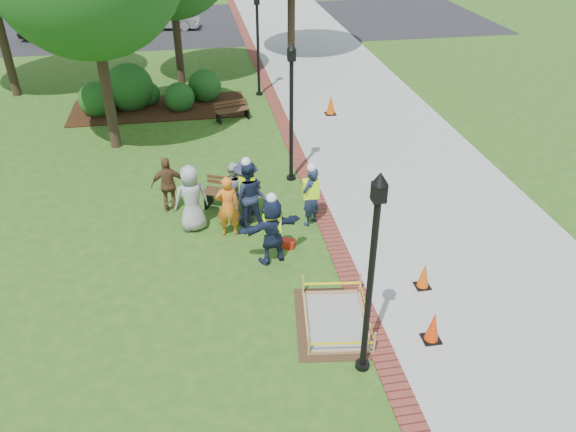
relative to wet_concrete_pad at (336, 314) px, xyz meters
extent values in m
plane|color=#285116|center=(-1.05, 1.66, -0.23)|extent=(100.00, 100.00, 0.00)
cube|color=#9E9E99|center=(3.95, 11.66, -0.22)|extent=(6.00, 60.00, 0.02)
cube|color=maroon|center=(0.70, 11.66, -0.22)|extent=(0.50, 60.00, 0.03)
cube|color=#381E0F|center=(-4.05, 13.66, -0.21)|extent=(7.00, 3.00, 0.05)
cube|color=black|center=(-1.05, 28.66, -0.23)|extent=(36.00, 12.00, 0.01)
cube|color=#47331E|center=(0.00, 0.00, -0.23)|extent=(1.99, 2.50, 0.01)
cube|color=gray|center=(0.00, 0.00, -0.21)|extent=(1.43, 1.94, 0.04)
cube|color=tan|center=(0.00, 0.00, -0.19)|extent=(1.56, 2.08, 0.08)
cube|color=tan|center=(0.00, 0.00, 0.04)|extent=(1.59, 2.11, 0.55)
cube|color=yellow|center=(0.00, 0.00, 0.07)|extent=(1.54, 2.05, 0.06)
cube|color=#54351C|center=(-1.80, 5.17, 0.26)|extent=(1.65, 1.10, 0.04)
cube|color=#54351C|center=(-1.69, 5.40, 0.50)|extent=(1.48, 0.71, 0.26)
cube|color=black|center=(-1.80, 5.17, 0.00)|extent=(1.54, 1.09, 0.47)
cube|color=brown|center=(-1.18, 11.91, 0.18)|extent=(1.40, 0.75, 0.04)
cube|color=brown|center=(-1.24, 12.12, 0.38)|extent=(1.30, 0.40, 0.22)
cube|color=black|center=(-1.18, 11.91, -0.04)|extent=(1.29, 0.77, 0.39)
cube|color=black|center=(1.80, -0.87, -0.21)|extent=(0.37, 0.37, 0.05)
cone|color=red|center=(1.80, -0.87, 0.16)|extent=(0.29, 0.29, 0.68)
cube|color=black|center=(2.27, 0.82, -0.21)|extent=(0.34, 0.34, 0.05)
cone|color=#DD5207|center=(2.27, 0.82, 0.13)|extent=(0.27, 0.27, 0.63)
cube|color=black|center=(2.71, 11.84, -0.21)|extent=(0.42, 0.42, 0.05)
cone|color=#E25007|center=(2.71, 11.84, 0.20)|extent=(0.33, 0.33, 0.77)
cube|color=#B4200D|center=(-0.57, 2.99, -0.13)|extent=(0.48, 0.39, 0.21)
cylinder|color=black|center=(0.20, -1.34, 1.67)|extent=(0.12, 0.12, 3.80)
cube|color=black|center=(0.20, -1.34, 3.67)|extent=(0.22, 0.22, 0.32)
cone|color=black|center=(0.20, -1.34, 3.92)|extent=(0.28, 0.28, 0.22)
cylinder|color=black|center=(0.20, -1.34, -0.18)|extent=(0.28, 0.28, 0.10)
cylinder|color=black|center=(0.20, 6.66, 1.67)|extent=(0.12, 0.12, 3.80)
cube|color=black|center=(0.20, 6.66, 3.67)|extent=(0.22, 0.22, 0.32)
cone|color=black|center=(0.20, 6.66, 3.92)|extent=(0.28, 0.28, 0.22)
cylinder|color=black|center=(0.20, 6.66, -0.18)|extent=(0.28, 0.28, 0.10)
cylinder|color=black|center=(0.20, 14.66, 1.67)|extent=(0.12, 0.12, 3.80)
cube|color=black|center=(0.20, 14.66, 3.67)|extent=(0.22, 0.22, 0.32)
cylinder|color=black|center=(0.20, 14.66, -0.18)|extent=(0.28, 0.28, 0.10)
cylinder|color=#3D2D1E|center=(-5.45, 10.15, 2.28)|extent=(0.36, 0.36, 5.03)
cylinder|color=#3D2D1E|center=(-3.11, 16.89, 2.02)|extent=(0.34, 0.34, 4.50)
cylinder|color=#3D2D1E|center=(2.54, 19.97, 2.14)|extent=(0.38, 0.38, 4.75)
cylinder|color=#3D2D1E|center=(-10.18, 16.41, 2.44)|extent=(0.36, 0.36, 5.35)
sphere|color=#164D18|center=(-6.39, 13.45, -0.23)|extent=(1.42, 1.42, 1.42)
sphere|color=#164D18|center=(-5.17, 14.04, -0.23)|extent=(1.96, 1.96, 1.96)
sphere|color=#164D18|center=(-3.19, 13.43, -0.23)|extent=(1.20, 1.20, 1.20)
sphere|color=#164D18|center=(-2.12, 14.45, -0.23)|extent=(1.39, 1.39, 1.39)
sphere|color=#164D18|center=(-4.51, 14.29, -0.23)|extent=(1.04, 1.04, 1.04)
imported|color=#9F9F9F|center=(-2.89, 4.28, 0.69)|extent=(0.65, 0.49, 1.86)
imported|color=orange|center=(-1.97, 3.84, 0.62)|extent=(0.56, 0.37, 1.70)
imported|color=silver|center=(-1.71, 4.80, 0.57)|extent=(0.59, 0.61, 1.62)
imported|color=brown|center=(-3.50, 5.36, 0.59)|extent=(0.53, 0.35, 1.64)
imported|color=#2B2E4C|center=(-1.41, 4.47, 0.66)|extent=(0.66, 0.54, 1.79)
imported|color=#151A38|center=(-1.01, 2.46, 0.65)|extent=(0.64, 0.50, 1.76)
cube|color=#BDFF15|center=(-1.01, 2.46, 0.90)|extent=(0.42, 0.26, 0.52)
sphere|color=white|center=(-1.01, 2.46, 1.55)|extent=(0.25, 0.25, 0.25)
imported|color=#152039|center=(0.26, 3.99, 0.61)|extent=(0.64, 0.61, 1.69)
cube|color=#BDFF15|center=(0.26, 3.99, 0.85)|extent=(0.42, 0.26, 0.52)
sphere|color=white|center=(0.26, 3.99, 1.48)|extent=(0.25, 0.25, 0.25)
imported|color=#17273C|center=(-1.41, 4.26, 0.69)|extent=(0.61, 0.40, 1.86)
cube|color=#BDFF15|center=(-1.41, 4.26, 0.96)|extent=(0.42, 0.26, 0.52)
sphere|color=white|center=(-1.41, 4.26, 1.65)|extent=(0.25, 0.25, 0.25)
imported|color=#252628|center=(-10.19, 26.00, -0.23)|extent=(2.68, 4.76, 1.47)
imported|color=#A2A1A6|center=(-3.83, 27.61, -0.23)|extent=(2.47, 4.47, 1.38)
camera|label=1|loc=(-2.54, -8.78, 7.99)|focal=35.00mm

